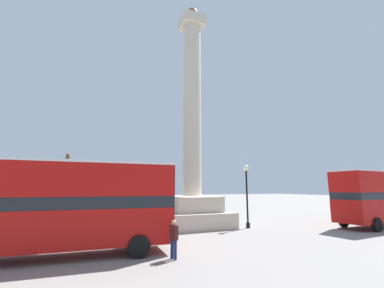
% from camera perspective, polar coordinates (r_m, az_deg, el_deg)
% --- Properties ---
extents(ground_plane, '(200.00, 200.00, 0.00)m').
position_cam_1_polar(ground_plane, '(22.04, 0.00, -17.91)').
color(ground_plane, gray).
extents(monument_column, '(5.49, 5.49, 19.94)m').
position_cam_1_polar(monument_column, '(21.95, 0.00, -3.49)').
color(monument_column, '#BCB29E').
rests_on(monument_column, ground_plane).
extents(bus_a, '(10.65, 3.35, 4.51)m').
position_cam_1_polar(bus_a, '(27.34, 36.55, -9.22)').
color(bus_a, '#A80F0C').
rests_on(bus_a, ground_plane).
extents(bus_b, '(11.22, 3.30, 4.36)m').
position_cam_1_polar(bus_b, '(13.63, -28.90, -11.52)').
color(bus_b, '#A80F0C').
rests_on(bus_b, ground_plane).
extents(equestrian_statue, '(3.83, 3.00, 6.03)m').
position_cam_1_polar(equestrian_statue, '(24.08, -26.60, -12.10)').
color(equestrian_statue, '#BCB29E').
rests_on(equestrian_statue, ground_plane).
extents(street_lamp, '(0.48, 0.48, 5.01)m').
position_cam_1_polar(street_lamp, '(21.62, 12.06, -9.60)').
color(street_lamp, black).
rests_on(street_lamp, ground_plane).
extents(pedestrian_near_lamp, '(0.30, 0.48, 1.69)m').
position_cam_1_polar(pedestrian_near_lamp, '(12.23, -4.07, -19.94)').
color(pedestrian_near_lamp, '#192347').
rests_on(pedestrian_near_lamp, ground_plane).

